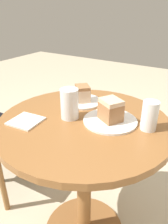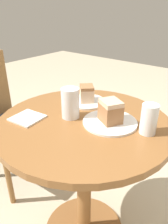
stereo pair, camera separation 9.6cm
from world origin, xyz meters
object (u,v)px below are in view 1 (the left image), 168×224
Objects in this scene: plate_far at (110,121)px; cake_slice_near at (83,93)px; cake_slice_far at (111,110)px; glass_lemonade at (70,106)px; plate_near at (83,101)px; glass_water at (149,118)px.

cake_slice_near is (0.11, 0.22, 0.05)m from plate_far.
cake_slice_far is 0.18m from glass_lemonade.
glass_lemonade is (-0.18, -0.04, 0.05)m from plate_near.
cake_slice_near is (0.00, -0.00, 0.05)m from plate_near.
cake_slice_near is at bearing 13.93° from glass_lemonade.
plate_far is at bearing -70.11° from glass_lemonade.
glass_water reaches higher than plate_far.
plate_near is at bearing 90.00° from cake_slice_near.
plate_far is at bearing -117.58° from plate_near.
cake_slice_near is at bearing -90.00° from plate_near.
glass_lemonade reaches higher than plate_near.
plate_far is 0.19m from glass_lemonade.
glass_water is (0.03, -0.16, 0.05)m from plate_far.
glass_water reaches higher than cake_slice_far.
plate_far is 1.72× the size of glass_lemonade.
plate_near is 1.84× the size of cake_slice_near.
plate_far is at bearing 99.56° from glass_water.
cake_slice_far is at bearing -90.00° from plate_far.
cake_slice_near is 0.78× the size of glass_lemonade.
cake_slice_far is at bearing -117.58° from plate_near.
cake_slice_far is 0.95× the size of glass_water.
plate_far is 0.25m from cake_slice_near.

